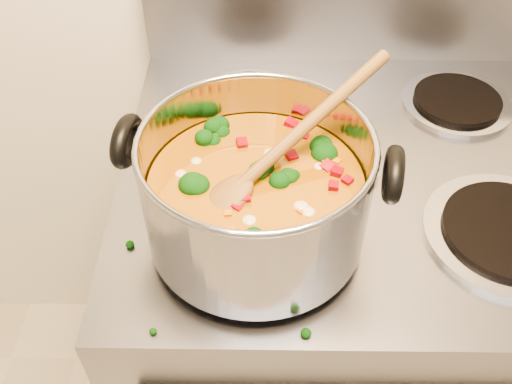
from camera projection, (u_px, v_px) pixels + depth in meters
electric_range at (335, 319)px, 1.21m from camera, size 0.75×0.68×1.08m
stockpot at (256, 193)px, 0.71m from camera, size 0.35×0.29×0.17m
wooden_spoon at (270, 159)px, 0.69m from camera, size 0.25×0.22×0.13m
cooktop_crumbs at (325, 207)px, 0.81m from camera, size 0.29×0.27×0.01m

